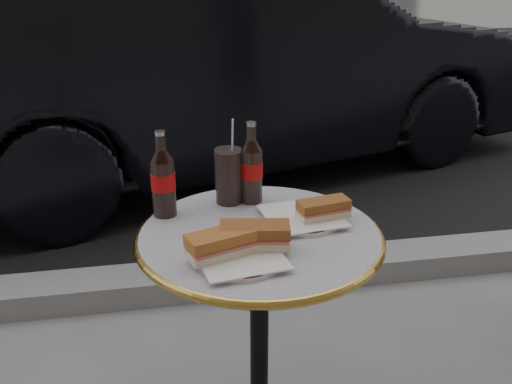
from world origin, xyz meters
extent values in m
cube|color=black|center=(0.00, 5.00, 0.00)|extent=(40.00, 8.00, 0.00)
cube|color=gray|center=(0.00, 0.90, 0.05)|extent=(40.00, 0.20, 0.12)
cylinder|color=silver|center=(-0.07, -0.13, 0.74)|extent=(0.20, 0.20, 0.01)
cylinder|color=silver|center=(0.12, 0.05, 0.74)|extent=(0.21, 0.21, 0.01)
cube|color=#AB612B|center=(-0.11, -0.12, 0.77)|extent=(0.18, 0.12, 0.06)
cube|color=brown|center=(-0.03, -0.10, 0.77)|extent=(0.17, 0.10, 0.06)
cube|color=brown|center=(0.17, 0.03, 0.77)|extent=(0.14, 0.09, 0.05)
cylinder|color=black|center=(-0.05, 0.20, 0.81)|extent=(0.10, 0.10, 0.16)
imported|color=black|center=(0.29, 2.46, 0.69)|extent=(2.61, 4.45, 1.38)
camera|label=1|loc=(-0.24, -1.25, 1.38)|focal=40.00mm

